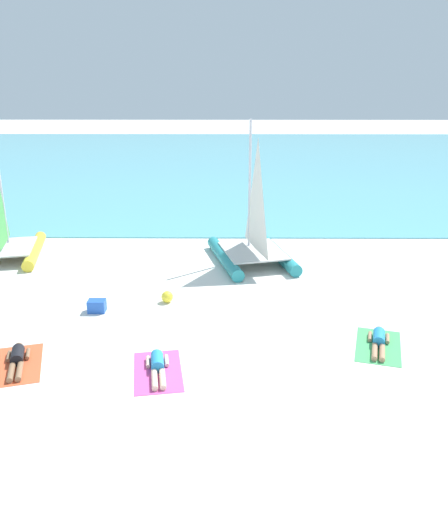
{
  "coord_description": "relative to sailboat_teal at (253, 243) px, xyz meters",
  "views": [
    {
      "loc": [
        0.11,
        -11.02,
        6.61
      ],
      "look_at": [
        0.0,
        4.71,
        1.2
      ],
      "focal_mm": 37.47,
      "sensor_mm": 36.0,
      "label": 1
    }
  ],
  "objects": [
    {
      "name": "ground_plane",
      "position": [
        -1.02,
        2.52,
        -0.76
      ],
      "size": [
        120.0,
        120.0,
        0.0
      ],
      "primitive_type": "plane",
      "color": "white"
    },
    {
      "name": "ocean_water",
      "position": [
        -1.02,
        22.98,
        -0.73
      ],
      "size": [
        120.0,
        40.0,
        0.05
      ],
      "primitive_type": "cube",
      "color": "#5BB2C1",
      "rests_on": "ground"
    },
    {
      "name": "sailboat_teal",
      "position": [
        0.0,
        0.0,
        0.0
      ],
      "size": [
        3.36,
        4.39,
        5.1
      ],
      "rotation": [
        0.0,
        0.0,
        0.24
      ],
      "color": "teal",
      "rests_on": "ground"
    },
    {
      "name": "sailboat_yellow",
      "position": [
        -9.18,
        0.4,
        -0.04
      ],
      "size": [
        3.07,
        4.11,
        4.84
      ],
      "rotation": [
        0.0,
        0.0,
        0.2
      ],
      "color": "yellow",
      "rests_on": "ground"
    },
    {
      "name": "towel_left",
      "position": [
        -5.93,
        -7.32,
        -0.75
      ],
      "size": [
        1.58,
        2.13,
        0.01
      ],
      "primitive_type": "cube",
      "rotation": [
        0.0,
        0.0,
        0.28
      ],
      "color": "#EA5933",
      "rests_on": "ground"
    },
    {
      "name": "sunbather_left",
      "position": [
        -5.95,
        -7.26,
        -0.63
      ],
      "size": [
        0.8,
        1.55,
        0.3
      ],
      "rotation": [
        0.0,
        0.0,
        0.28
      ],
      "color": "black",
      "rests_on": "towel_left"
    },
    {
      "name": "towel_middle",
      "position": [
        -2.53,
        -7.6,
        -0.75
      ],
      "size": [
        1.39,
        2.05,
        0.01
      ],
      "primitive_type": "cube",
      "rotation": [
        0.0,
        0.0,
        0.16
      ],
      "color": "#D84C99",
      "rests_on": "ground"
    },
    {
      "name": "sunbather_middle",
      "position": [
        -2.55,
        -7.54,
        -0.63
      ],
      "size": [
        0.65,
        1.57,
        0.3
      ],
      "rotation": [
        0.0,
        0.0,
        0.16
      ],
      "color": "#268CCC",
      "rests_on": "towel_middle"
    },
    {
      "name": "towel_right",
      "position": [
        2.94,
        -6.35,
        -0.75
      ],
      "size": [
        1.57,
        2.12,
        0.01
      ],
      "primitive_type": "cube",
      "rotation": [
        0.0,
        0.0,
        -0.27
      ],
      "color": "#4CB266",
      "rests_on": "ground"
    },
    {
      "name": "sunbather_right",
      "position": [
        2.96,
        -6.28,
        -0.63
      ],
      "size": [
        0.79,
        1.55,
        0.3
      ],
      "rotation": [
        0.0,
        0.0,
        -0.27
      ],
      "color": "#268CCC",
      "rests_on": "towel_right"
    },
    {
      "name": "beach_ball",
      "position": [
        -2.74,
        -3.62,
        -0.58
      ],
      "size": [
        0.36,
        0.36,
        0.36
      ],
      "primitive_type": "sphere",
      "color": "yellow",
      "rests_on": "ground"
    },
    {
      "name": "cooler_box",
      "position": [
        -4.72,
        -4.3,
        -0.58
      ],
      "size": [
        0.5,
        0.36,
        0.36
      ],
      "primitive_type": "cube",
      "color": "blue",
      "rests_on": "ground"
    }
  ]
}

